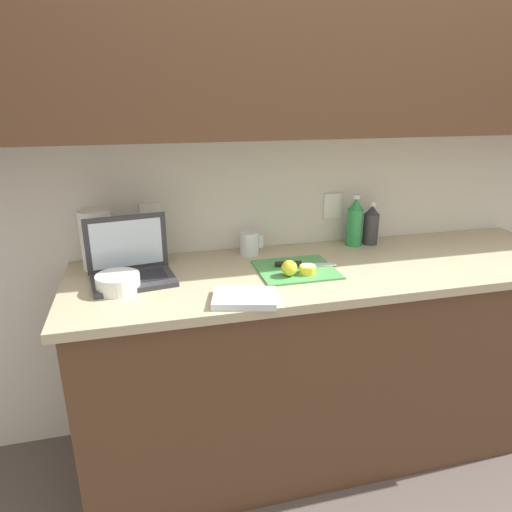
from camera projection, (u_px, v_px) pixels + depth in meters
ground_plane at (325, 438)px, 2.23m from camera, size 12.00×12.00×0.00m
wall_back at (321, 101)px, 1.94m from camera, size 5.20×0.38×2.60m
counter_unit at (335, 355)px, 2.08m from camera, size 2.21×0.66×0.90m
laptop at (131, 265)px, 1.78m from camera, size 0.34×0.27×0.24m
cutting_board at (296, 269)px, 1.88m from camera, size 0.31×0.28×0.01m
knife at (295, 264)px, 1.90m from camera, size 0.26×0.07×0.02m
lemon_half_cut at (308, 269)px, 1.82m from camera, size 0.07×0.07×0.03m
lemon_whole_beside at (289, 268)px, 1.79m from camera, size 0.06×0.06×0.06m
bottle_green_soda at (371, 225)px, 2.18m from camera, size 0.07×0.07×0.21m
bottle_oil_tall at (355, 223)px, 2.16m from camera, size 0.07×0.07×0.25m
measuring_cup at (250, 243)px, 2.05m from camera, size 0.11×0.09×0.11m
bowl_white at (118, 283)px, 1.67m from camera, size 0.16×0.16×0.06m
paper_towel_roll at (97, 240)px, 1.86m from camera, size 0.13×0.13×0.25m
dish_towel at (245, 298)px, 1.59m from camera, size 0.25×0.21×0.02m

